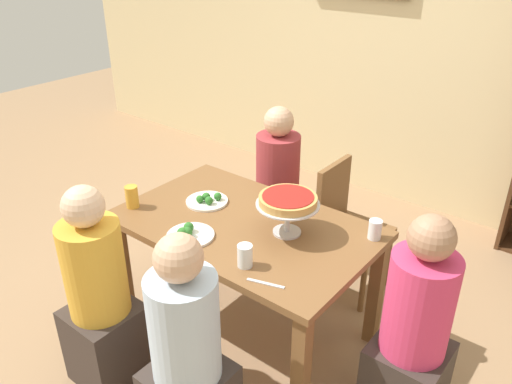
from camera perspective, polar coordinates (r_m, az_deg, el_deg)
ground_plane at (r=3.23m, az=-1.14°, el=-14.82°), size 12.00×12.00×0.00m
rear_partition at (r=4.38m, az=18.04°, el=16.05°), size 8.00×0.12×2.80m
dining_table at (r=2.84m, az=-1.26°, el=-5.23°), size 1.40×0.88×0.74m
diner_near_left at (r=2.74m, az=-17.04°, el=-11.80°), size 0.34×0.34×1.15m
diner_far_left at (r=3.58m, az=2.39°, el=-0.54°), size 0.34×0.34×1.15m
diner_head_east at (r=2.53m, az=17.11°, el=-15.63°), size 0.34×0.34×1.15m
diner_near_right at (r=2.35m, az=-7.69°, el=-18.59°), size 0.34×0.34×1.15m
chair_far_right at (r=3.34m, az=10.05°, el=-3.33°), size 0.40×0.40×0.87m
deep_dish_pizza_stand at (r=2.61m, az=3.59°, el=-1.20°), size 0.33×0.33×0.22m
salad_plate_near_diner at (r=2.99m, az=-5.47°, el=-0.93°), size 0.25×0.25×0.06m
salad_plate_far_diner at (r=2.68m, az=-7.54°, el=-4.66°), size 0.25×0.25×0.07m
beer_glass_amber_tall at (r=3.00m, az=-13.74°, el=-0.52°), size 0.07×0.07×0.13m
water_glass_clear_near at (r=2.70m, az=13.19°, el=-4.11°), size 0.07×0.07×0.11m
water_glass_clear_far at (r=2.42m, az=-1.25°, el=-7.16°), size 0.07×0.07×0.11m
cutlery_fork_near at (r=3.03m, az=2.80°, el=-0.77°), size 0.18×0.07×0.00m
cutlery_knife_near at (r=2.34m, az=1.08°, el=-10.20°), size 0.18×0.07×0.00m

